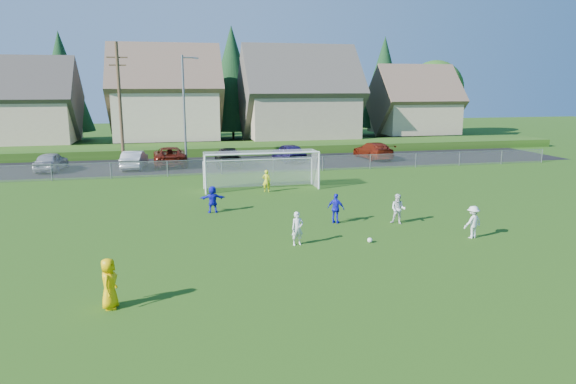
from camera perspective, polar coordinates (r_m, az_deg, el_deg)
name	(u,v)px	position (r m, az deg, el deg)	size (l,w,h in m)	color
ground	(337,275)	(18.70, 5.49, -9.12)	(160.00, 160.00, 0.00)	#193D0C
asphalt_lot	(239,163)	(44.91, -5.51, 3.22)	(60.00, 60.00, 0.00)	black
grass_embankment	(229,148)	(52.24, -6.58, 4.83)	(70.00, 6.00, 0.80)	#1E420F
soccer_ball	(370,240)	(22.46, 9.08, -5.31)	(0.22, 0.22, 0.22)	white
referee	(109,283)	(16.62, -19.26, -9.57)	(0.77, 0.50, 1.58)	#F1B604
player_white_a	(297,228)	(21.72, 1.05, -4.08)	(0.53, 0.35, 1.44)	white
player_white_b	(398,209)	(25.57, 12.14, -1.86)	(0.72, 0.56, 1.48)	white
player_white_c	(473,222)	(24.12, 19.85, -3.16)	(0.94, 0.54, 1.45)	white
player_blue_a	(336,209)	(25.22, 5.35, -1.84)	(0.86, 0.36, 1.48)	#1518CD
player_blue_b	(213,199)	(27.51, -8.37, -0.80)	(1.33, 0.43, 1.44)	#1518CD
goalkeeper	(267,181)	(32.49, -2.40, 1.23)	(0.52, 0.34, 1.42)	yellow
car_a	(51,161)	(44.75, -24.85, 3.10)	(1.75, 4.36, 1.48)	#989A9F
car_b	(134,160)	(43.53, -16.70, 3.47)	(1.55, 4.44, 1.46)	#B9B9B9
car_c	(170,156)	(44.52, -13.01, 3.92)	(2.63, 5.70, 1.59)	#4F1309
car_d	(228,157)	(43.47, -6.69, 3.92)	(2.14, 5.26, 1.53)	black
car_e	(289,153)	(45.54, 0.10, 4.41)	(1.90, 4.72, 1.61)	#1D154C
car_g	(373,151)	(47.94, 9.45, 4.57)	(2.15, 5.28, 1.53)	maroon
soccer_goal	(261,164)	(33.47, -3.05, 3.13)	(7.42, 1.90, 2.50)	white
chainlink_fence	(248,165)	(39.43, -4.50, 2.96)	(52.06, 0.06, 1.20)	gray
streetlight	(185,108)	(42.62, -11.39, 9.12)	(1.38, 0.18, 9.00)	slate
utility_pole	(120,104)	(43.77, -18.16, 9.23)	(1.60, 0.26, 10.00)	#473321
houses_row	(238,79)	(59.51, -5.61, 12.38)	(53.90, 11.45, 13.27)	tan
tree_row	(224,83)	(65.63, -7.14, 11.92)	(65.98, 12.36, 13.80)	#382616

